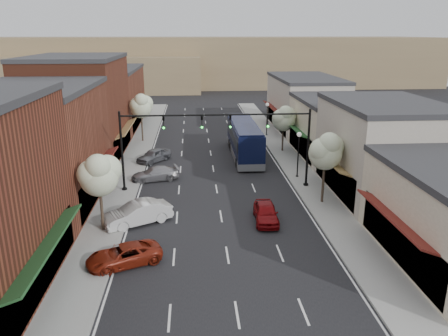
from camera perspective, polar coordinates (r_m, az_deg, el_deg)
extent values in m
plane|color=black|center=(31.15, -0.15, -7.78)|extent=(160.00, 160.00, 0.00)
cube|color=gray|center=(48.88, -11.57, 1.36)|extent=(2.80, 73.00, 0.15)
cube|color=gray|center=(49.56, 8.07, 1.76)|extent=(2.80, 73.00, 0.15)
cube|color=gray|center=(48.72, -9.94, 1.40)|extent=(0.25, 73.00, 0.17)
cube|color=gray|center=(49.28, 6.48, 1.74)|extent=(0.25, 73.00, 0.17)
cube|color=black|center=(24.63, -23.45, -12.39)|extent=(0.60, 11.90, 2.60)
cube|color=#1C4821|center=(23.70, -22.04, -9.31)|extent=(1.07, 9.80, 0.49)
cube|color=brown|center=(37.33, -23.34, 2.38)|extent=(9.00, 14.00, 9.00)
cube|color=#2D2D30|center=(36.52, -24.22, 9.51)|extent=(9.20, 14.10, 0.40)
cube|color=black|center=(36.97, -16.65, -1.75)|extent=(0.60, 11.90, 2.60)
cube|color=#5E1B15|center=(36.36, -15.63, 0.50)|extent=(1.07, 9.80, 0.49)
cube|color=brown|center=(50.33, -18.45, 7.33)|extent=(9.00, 14.00, 10.50)
cube|color=#2D2D30|center=(49.76, -19.05, 13.51)|extent=(9.20, 14.10, 0.40)
cube|color=black|center=(50.19, -13.40, 3.46)|extent=(0.60, 11.90, 2.60)
cube|color=olive|center=(49.74, -12.60, 5.16)|extent=(1.07, 9.80, 0.49)
cube|color=brown|center=(65.97, -15.07, 8.70)|extent=(9.00, 18.00, 8.00)
cube|color=#2D2D30|center=(65.51, -15.37, 12.32)|extent=(9.20, 18.10, 0.40)
cube|color=black|center=(65.69, -11.29, 6.80)|extent=(0.60, 15.30, 2.60)
cube|color=#1C4821|center=(65.35, -10.66, 8.11)|extent=(1.07, 12.60, 0.49)
cube|color=black|center=(27.76, 22.34, -8.81)|extent=(0.60, 10.20, 2.60)
cube|color=#5E1B15|center=(26.83, 21.16, -6.08)|extent=(1.07, 8.40, 0.49)
cube|color=#B0A696|center=(38.78, 19.99, 2.13)|extent=(8.00, 12.00, 7.50)
cube|color=#2D2D30|center=(38.01, 20.60, 7.88)|extent=(8.20, 12.10, 0.40)
cube|color=black|center=(38.03, 14.56, -1.04)|extent=(0.60, 10.20, 2.60)
cube|color=olive|center=(37.35, 13.56, 1.11)|extent=(1.07, 8.40, 0.49)
cube|color=beige|center=(49.82, 14.44, 4.93)|extent=(8.00, 12.00, 6.00)
cube|color=#2D2D30|center=(49.27, 14.72, 8.57)|extent=(8.20, 12.10, 0.40)
cube|color=black|center=(49.09, 10.21, 3.35)|extent=(0.60, 10.20, 2.60)
cube|color=#1C4821|center=(48.57, 9.38, 5.06)|extent=(1.07, 8.40, 0.49)
cube|color=#B0A696|center=(62.93, 10.50, 8.15)|extent=(8.00, 16.00, 7.00)
cube|color=#2D2D30|center=(62.47, 10.69, 11.50)|extent=(8.20, 16.10, 0.40)
cube|color=black|center=(62.43, 7.10, 6.46)|extent=(0.60, 13.60, 2.60)
cube|color=#5E1B15|center=(62.02, 6.42, 7.82)|extent=(1.07, 11.20, 0.49)
cube|color=#7A6647|center=(118.38, -3.30, 13.79)|extent=(120.00, 30.00, 12.00)
cube|color=#7A6647|center=(109.00, -16.71, 11.75)|extent=(50.00, 20.00, 8.00)
cylinder|color=black|center=(39.70, 10.63, -2.21)|extent=(0.44, 0.44, 0.30)
cylinder|color=black|center=(38.73, 10.90, 2.47)|extent=(0.20, 0.20, 7.00)
cylinder|color=black|center=(37.23, 5.17, 7.01)|extent=(8.00, 0.14, 0.14)
imported|color=black|center=(37.40, 5.75, 6.11)|extent=(0.18, 0.46, 1.10)
sphere|color=#19E533|center=(37.37, 5.76, 5.44)|extent=(0.18, 0.18, 0.18)
imported|color=black|center=(36.99, 0.83, 6.07)|extent=(0.18, 0.46, 1.10)
sphere|color=#19E533|center=(36.96, 0.85, 5.39)|extent=(0.18, 0.18, 0.18)
cylinder|color=black|center=(38.90, -12.85, -2.76)|extent=(0.44, 0.44, 0.30)
cylinder|color=black|center=(37.91, -13.18, 2.00)|extent=(0.20, 0.20, 7.00)
cylinder|color=black|center=(36.80, -7.31, 6.82)|extent=(8.00, 0.14, 0.14)
imported|color=black|center=(36.94, -7.90, 5.89)|extent=(0.18, 0.46, 1.10)
sphere|color=#19E533|center=(36.90, -7.89, 5.21)|extent=(0.18, 0.18, 0.18)
imported|color=black|center=(36.87, -2.91, 6.01)|extent=(0.18, 0.46, 1.10)
sphere|color=#19E533|center=(36.83, -2.89, 5.33)|extent=(0.18, 0.18, 0.18)
cylinder|color=#47382B|center=(35.60, 12.84, -1.74)|extent=(0.20, 0.20, 3.71)
sphere|color=#B5CC9D|center=(34.93, 13.09, 1.86)|extent=(2.60, 2.60, 2.60)
sphere|color=#B5CC9D|center=(35.24, 13.78, 2.73)|extent=(2.00, 2.00, 2.00)
sphere|color=#B5CC9D|center=(34.45, 12.63, 2.28)|extent=(1.90, 1.90, 1.90)
sphere|color=#B5CC9D|center=(34.27, 13.59, 3.13)|extent=(1.70, 1.70, 1.70)
cylinder|color=#47382B|center=(50.56, 7.68, 3.95)|extent=(0.20, 0.20, 3.33)
sphere|color=#B5CC9D|center=(50.13, 7.78, 6.26)|extent=(2.60, 2.60, 2.60)
sphere|color=#B5CC9D|center=(50.45, 8.29, 6.79)|extent=(2.00, 2.00, 2.00)
sphere|color=#B5CC9D|center=(49.70, 7.41, 6.55)|extent=(1.90, 1.90, 1.90)
sphere|color=#B5CC9D|center=(49.52, 8.05, 7.10)|extent=(1.70, 1.70, 1.70)
cylinder|color=#47382B|center=(31.04, -15.69, -5.02)|extent=(0.20, 0.20, 3.52)
sphere|color=#B5CC9D|center=(30.30, -16.02, -1.17)|extent=(2.60, 2.60, 2.60)
sphere|color=#B5CC9D|center=(30.34, -15.06, -0.19)|extent=(2.00, 2.00, 2.00)
sphere|color=#B5CC9D|center=(30.00, -16.93, -0.77)|extent=(1.90, 1.90, 1.90)
sphere|color=#B5CC9D|center=(29.55, -16.16, 0.15)|extent=(1.70, 1.70, 1.70)
cylinder|color=#47382B|center=(55.67, -10.65, 5.31)|extent=(0.20, 0.20, 3.84)
sphere|color=#B5CC9D|center=(55.23, -10.79, 7.74)|extent=(2.60, 2.60, 2.60)
sphere|color=#B5CC9D|center=(55.40, -10.27, 8.30)|extent=(2.00, 2.00, 2.00)
sphere|color=#B5CC9D|center=(54.93, -11.27, 8.04)|extent=(1.90, 1.90, 1.90)
sphere|color=#B5CC9D|center=(54.59, -10.80, 8.65)|extent=(1.70, 1.70, 1.70)
cylinder|color=black|center=(41.96, 9.52, -1.15)|extent=(0.28, 0.28, 0.20)
cylinder|color=black|center=(41.41, 9.64, 1.35)|extent=(0.12, 0.12, 4.00)
sphere|color=white|center=(40.86, 9.80, 4.34)|extent=(0.44, 0.44, 0.44)
cylinder|color=black|center=(58.48, 5.57, 4.27)|extent=(0.28, 0.28, 0.20)
cylinder|color=black|center=(58.08, 5.63, 6.10)|extent=(0.12, 0.12, 4.00)
sphere|color=white|center=(57.69, 5.69, 8.26)|extent=(0.44, 0.44, 0.44)
cube|color=black|center=(48.11, 2.67, 3.84)|extent=(2.72, 12.32, 3.14)
cube|color=#595B60|center=(48.47, 2.65, 2.16)|extent=(2.74, 12.34, 0.72)
cube|color=black|center=(48.01, 2.68, 4.35)|extent=(2.77, 11.33, 1.13)
cube|color=black|center=(47.76, 2.70, 5.73)|extent=(2.50, 11.82, 0.26)
cube|color=black|center=(42.08, 3.69, 2.76)|extent=(2.13, 0.09, 1.23)
cylinder|color=black|center=(44.23, 1.77, 0.64)|extent=(0.33, 1.07, 1.07)
cylinder|color=black|center=(44.54, 4.86, 0.71)|extent=(0.33, 1.07, 1.07)
cylinder|color=black|center=(52.10, 0.81, 3.22)|extent=(0.33, 1.07, 1.07)
cylinder|color=black|center=(52.37, 3.45, 3.27)|extent=(0.33, 1.07, 1.07)
cylinder|color=black|center=(50.71, 0.95, 2.83)|extent=(0.33, 1.07, 1.07)
cylinder|color=black|center=(50.99, 3.66, 2.88)|extent=(0.33, 1.07, 1.07)
imported|color=maroon|center=(31.99, 5.48, -5.80)|extent=(1.86, 4.18, 1.39)
imported|color=maroon|center=(26.95, -12.94, -11.05)|extent=(4.85, 3.61, 1.23)
imported|color=silver|center=(32.02, -11.22, -5.83)|extent=(5.15, 3.85, 1.62)
imported|color=#939297|center=(41.04, -9.00, -0.76)|extent=(4.67, 2.76, 1.27)
imported|color=slate|center=(46.93, -9.14, 1.64)|extent=(3.90, 4.32, 1.42)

